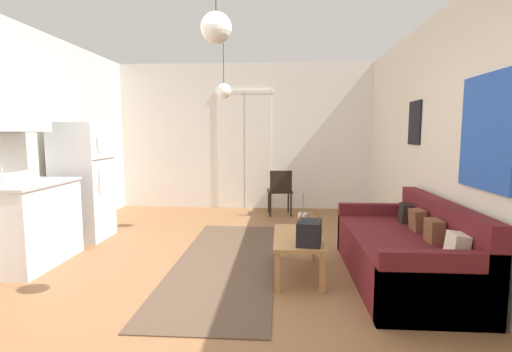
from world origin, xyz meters
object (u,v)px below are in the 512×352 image
(couch, at_px, (408,253))
(accent_chair, at_px, (280,189))
(pendant_lamp_far, at_px, (224,91))
(pendant_lamp_near, at_px, (216,28))
(bamboo_vase, at_px, (303,221))
(refrigerator, at_px, (83,181))
(coffee_table, at_px, (298,241))
(handbag, at_px, (309,232))

(couch, height_order, accent_chair, accent_chair)
(accent_chair, bearing_deg, pendant_lamp_far, 48.92)
(accent_chair, xyz_separation_m, pendant_lamp_near, (-0.49, -3.63, 1.79))
(bamboo_vase, relative_size, refrigerator, 0.25)
(pendant_lamp_near, relative_size, pendant_lamp_far, 0.76)
(coffee_table, bearing_deg, refrigerator, 158.10)
(refrigerator, relative_size, pendant_lamp_far, 1.92)
(bamboo_vase, relative_size, pendant_lamp_far, 0.47)
(coffee_table, distance_m, pendant_lamp_far, 2.55)
(accent_chair, bearing_deg, pendant_lamp_near, 75.68)
(handbag, distance_m, pendant_lamp_far, 2.68)
(couch, height_order, pendant_lamp_near, pendant_lamp_near)
(handbag, distance_m, pendant_lamp_near, 1.97)
(accent_chair, distance_m, pendant_lamp_near, 4.08)
(coffee_table, distance_m, pendant_lamp_near, 2.18)
(handbag, relative_size, accent_chair, 0.42)
(accent_chair, relative_size, pendant_lamp_near, 1.29)
(bamboo_vase, distance_m, accent_chair, 2.51)
(bamboo_vase, height_order, pendant_lamp_far, pendant_lamp_far)
(pendant_lamp_far, bearing_deg, coffee_table, -58.46)
(bamboo_vase, bearing_deg, handbag, -87.58)
(handbag, xyz_separation_m, refrigerator, (-2.97, 1.45, 0.27))
(couch, bearing_deg, pendant_lamp_near, -157.09)
(couch, distance_m, coffee_table, 1.09)
(coffee_table, xyz_separation_m, pendant_lamp_far, (-1.00, 1.63, 1.69))
(handbag, xyz_separation_m, pendant_lamp_far, (-1.09, 1.92, 1.52))
(coffee_table, height_order, accent_chair, accent_chair)
(coffee_table, height_order, pendant_lamp_near, pendant_lamp_near)
(accent_chair, bearing_deg, refrigerator, 24.81)
(coffee_table, height_order, bamboo_vase, bamboo_vase)
(couch, xyz_separation_m, refrigerator, (-3.96, 1.24, 0.53))
(couch, height_order, bamboo_vase, same)
(refrigerator, xyz_separation_m, pendant_lamp_far, (1.88, 0.47, 1.25))
(couch, bearing_deg, handbag, -168.16)
(bamboo_vase, height_order, handbag, bamboo_vase)
(refrigerator, bearing_deg, accent_chair, 31.48)
(coffee_table, relative_size, refrigerator, 0.62)
(coffee_table, relative_size, accent_chair, 1.22)
(couch, bearing_deg, accent_chair, 113.82)
(couch, xyz_separation_m, pendant_lamp_near, (-1.76, -0.75, 1.98))
(pendant_lamp_far, bearing_deg, couch, -39.44)
(bamboo_vase, bearing_deg, accent_chair, 95.91)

